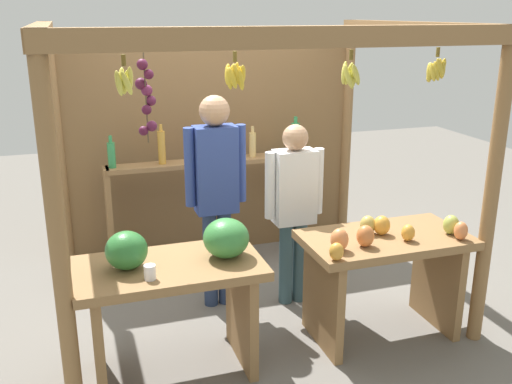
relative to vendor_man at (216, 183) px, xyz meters
name	(u,v)px	position (x,y,z in m)	size (l,w,h in m)	color
ground_plane	(248,298)	(0.25, 0.00, -1.03)	(12.00, 12.00, 0.00)	slate
market_stall	(231,132)	(0.25, 0.46, 0.30)	(2.91, 2.28, 2.21)	olive
fruit_counter_left	(175,282)	(-0.48, -0.81, -0.38)	(1.17, 0.64, 1.03)	olive
fruit_counter_right	(384,262)	(1.01, -0.83, -0.45)	(1.17, 0.64, 0.93)	olive
bottle_shelf_unit	(211,183)	(0.15, 0.81, -0.25)	(1.86, 0.22, 1.36)	olive
vendor_man	(216,183)	(0.00, 0.00, 0.00)	(0.48, 0.23, 1.70)	navy
vendor_woman	(294,200)	(0.59, -0.15, -0.16)	(0.48, 0.20, 1.47)	#37555E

